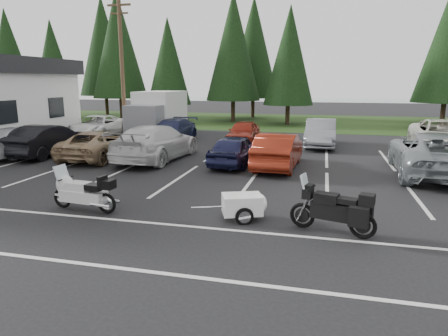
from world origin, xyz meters
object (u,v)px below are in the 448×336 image
car_far_0 (97,127)px  cargo_trailer (242,207)px  car_near_1 (49,140)px  car_far_1 (172,131)px  car_far_3 (321,133)px  car_near_0 (16,140)px  touring_motorcycle (83,189)px  car_near_4 (235,150)px  box_truck (155,114)px  car_far_4 (444,136)px  car_near_6 (433,154)px  utility_pole (122,64)px  adventure_motorcycle (332,205)px  car_far_2 (243,132)px  car_near_2 (99,144)px  car_near_5 (278,150)px  car_near_3 (157,142)px

car_far_0 → cargo_trailer: bearing=-51.7°
car_near_1 → car_far_1: 7.02m
car_far_3 → cargo_trailer: bearing=-97.6°
car_near_0 → touring_motorcycle: (8.04, -6.73, -0.12)m
car_near_4 → touring_motorcycle: (-2.76, -7.20, -0.03)m
box_truck → car_near_1: bearing=-103.4°
car_far_4 → car_far_3: bearing=178.8°
car_near_1 → car_far_0: 6.33m
box_truck → car_near_6: (15.12, -8.34, -0.62)m
car_near_0 → utility_pole: bearing=-103.6°
utility_pole → adventure_motorcycle: 20.48m
car_near_1 → car_far_2: (8.45, 6.16, -0.10)m
car_near_4 → car_near_6: size_ratio=0.65×
car_near_4 → car_far_1: bearing=-42.9°
car_far_0 → car_far_3: 14.00m
car_near_0 → car_far_2: bearing=-149.9°
car_near_1 → car_far_4: car_far_4 is taller
box_truck → car_near_6: 17.28m
car_near_2 → cargo_trailer: bearing=137.8°
car_near_2 → touring_motorcycle: (3.77, -7.11, -0.03)m
car_near_4 → car_near_0: bearing=7.3°
car_far_1 → adventure_motorcycle: bearing=-52.4°
car_near_5 → car_near_3: bearing=-0.6°
car_far_0 → touring_motorcycle: size_ratio=2.25×
car_far_4 → car_far_0: bearing=-178.7°
box_truck → car_far_3: size_ratio=1.22×
car_far_1 → cargo_trailer: 14.20m
car_near_6 → car_far_0: 19.32m
car_far_2 → car_far_4: size_ratio=0.65×
car_near_3 → car_near_6: (11.56, -0.24, 0.02)m
cargo_trailer → car_near_3: bearing=106.9°
car_far_1 → touring_motorcycle: (2.37, -12.83, -0.04)m
car_far_0 → adventure_motorcycle: size_ratio=2.25×
box_truck → car_far_4: box_truck is taller
car_near_2 → touring_motorcycle: bearing=115.1°
car_near_5 → car_near_4: bearing=-0.9°
car_far_3 → adventure_motorcycle: size_ratio=1.99×
car_far_1 → adventure_motorcycle: (9.07, -12.90, 0.02)m
box_truck → utility_pole: bearing=-166.0°
car_near_1 → car_far_2: size_ratio=1.19×
utility_pole → car_near_4: utility_pole is taller
touring_motorcycle → adventure_motorcycle: bearing=5.5°
car_near_2 → box_truck: bearing=-87.4°
car_far_2 → car_far_4: (10.51, -0.48, 0.17)m
car_near_3 → car_far_2: car_near_3 is taller
adventure_motorcycle → car_near_4: bearing=135.1°
car_far_3 → utility_pole: bearing=172.9°
cargo_trailer → car_far_1: bearing=97.9°
car_near_1 → car_far_4: size_ratio=0.77×
utility_pole → car_far_3: 13.55m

